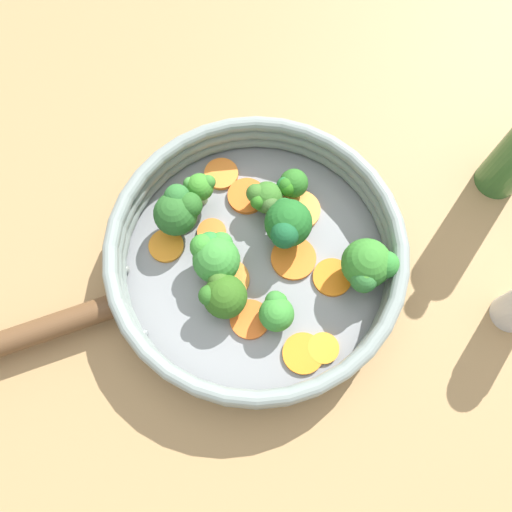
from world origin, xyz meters
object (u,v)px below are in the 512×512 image
carrot_slice_5 (210,235)px  broccoli_floret_3 (215,256)px  carrot_slice_3 (332,277)px  carrot_slice_4 (250,319)px  carrot_slice_2 (166,246)px  carrot_slice_6 (293,258)px  carrot_slice_8 (221,174)px  broccoli_floret_5 (276,311)px  carrot_slice_0 (185,203)px  carrot_slice_10 (323,348)px  carrot_slice_1 (247,196)px  broccoli_floret_7 (178,209)px  carrot_slice_11 (303,353)px  broccoli_floret_4 (223,295)px  carrot_slice_7 (299,210)px  carrot_slice_9 (229,279)px  broccoli_floret_0 (368,266)px  broccoli_floret_2 (200,187)px  broccoli_floret_1 (287,224)px  skillet (256,263)px  broccoli_floret_8 (291,185)px  broccoli_floret_6 (265,198)px

carrot_slice_5 → broccoli_floret_3: bearing=-42.4°
carrot_slice_3 → carrot_slice_4: carrot_slice_4 is taller
carrot_slice_2 → carrot_slice_6: same height
carrot_slice_8 → broccoli_floret_5: size_ratio=0.95×
carrot_slice_0 → carrot_slice_10: carrot_slice_10 is taller
carrot_slice_0 → carrot_slice_1: 0.07m
carrot_slice_2 → broccoli_floret_5: (0.13, 0.00, 0.02)m
carrot_slice_1 → broccoli_floret_7: 0.08m
carrot_slice_11 → broccoli_floret_4: (-0.09, 0.00, 0.02)m
carrot_slice_8 → carrot_slice_7: bearing=6.2°
carrot_slice_2 → carrot_slice_9: 0.07m
carrot_slice_10 → broccoli_floret_5: 0.06m
carrot_slice_0 → carrot_slice_6: size_ratio=0.69×
carrot_slice_0 → broccoli_floret_0: 0.20m
carrot_slice_10 → broccoli_floret_2: broccoli_floret_2 is taller
broccoli_floret_2 → broccoli_floret_0: bearing=5.5°
carrot_slice_9 → broccoli_floret_1: broccoli_floret_1 is taller
skillet → carrot_slice_2: carrot_slice_2 is taller
broccoli_floret_0 → broccoli_floret_8: size_ratio=1.58×
carrot_slice_2 → carrot_slice_3: size_ratio=0.91×
carrot_slice_11 → broccoli_floret_4: size_ratio=0.87×
carrot_slice_1 → carrot_slice_9: bearing=-67.2°
carrot_slice_11 → carrot_slice_5: bearing=161.0°
carrot_slice_1 → carrot_slice_9: 0.09m
broccoli_floret_1 → carrot_slice_2: bearing=-141.5°
broccoli_floret_6 → broccoli_floret_0: bearing=-4.9°
broccoli_floret_8 → carrot_slice_8: bearing=-164.2°
carrot_slice_7 → carrot_slice_6: bearing=-64.0°
broccoli_floret_2 → broccoli_floret_4: 0.11m
carrot_slice_5 → carrot_slice_10: bearing=-12.5°
carrot_slice_7 → broccoli_floret_7: 0.13m
broccoli_floret_2 → broccoli_floret_7: broccoli_floret_7 is taller
carrot_slice_2 → carrot_slice_4: bearing=-8.1°
carrot_slice_1 → broccoli_floret_3: (0.02, -0.08, 0.02)m
carrot_slice_7 → broccoli_floret_7: size_ratio=0.81×
carrot_slice_3 → carrot_slice_7: bearing=146.6°
carrot_slice_8 → broccoli_floret_8: bearing=15.8°
carrot_slice_6 → skillet: bearing=-143.4°
carrot_slice_4 → carrot_slice_6: (0.00, 0.08, -0.00)m
carrot_slice_1 → carrot_slice_4: size_ratio=1.04×
carrot_slice_11 → broccoli_floret_3: 0.13m
carrot_slice_2 → broccoli_floret_2: size_ratio=0.82×
carrot_slice_6 → carrot_slice_10: size_ratio=1.53×
carrot_slice_3 → carrot_slice_0: bearing=-175.0°
carrot_slice_4 → broccoli_floret_7: (-0.12, 0.05, 0.03)m
broccoli_floret_3 → broccoli_floret_5: 0.08m
carrot_slice_0 → carrot_slice_2: (0.01, -0.05, 0.00)m
carrot_slice_2 → carrot_slice_10: 0.19m
broccoli_floret_1 → skillet: bearing=-105.6°
skillet → carrot_slice_5: bearing=-176.3°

